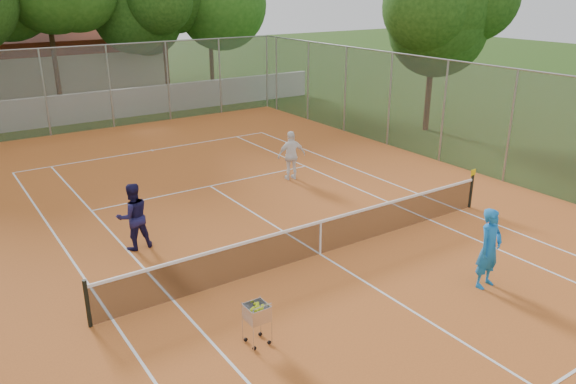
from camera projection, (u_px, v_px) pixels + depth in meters
ground at (320, 255)px, 14.70m from camera, size 120.00×120.00×0.00m
court_pad at (320, 255)px, 14.70m from camera, size 18.00×34.00×0.02m
court_lines at (320, 254)px, 14.70m from camera, size 10.98×23.78×0.01m
tennis_net at (320, 237)px, 14.53m from camera, size 11.88×0.10×0.98m
perimeter_fence at (322, 183)px, 14.01m from camera, size 18.00×34.00×4.00m
boundary_wall at (101, 106)px, 29.23m from camera, size 26.00×0.30×1.50m
clubhouse at (19, 60)px, 35.46m from camera, size 16.40×9.00×4.40m
tropical_trees at (75, 18)px, 30.09m from camera, size 29.00×19.00×10.00m
player_near at (489, 248)px, 12.83m from camera, size 0.74×0.52×1.92m
player_far_left at (133, 216)px, 14.74m from camera, size 0.89×0.70×1.83m
player_far_right at (292, 155)px, 20.10m from camera, size 1.11×0.65×1.78m
ball_hopper at (257, 323)px, 10.88m from camera, size 0.46×0.46×0.94m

